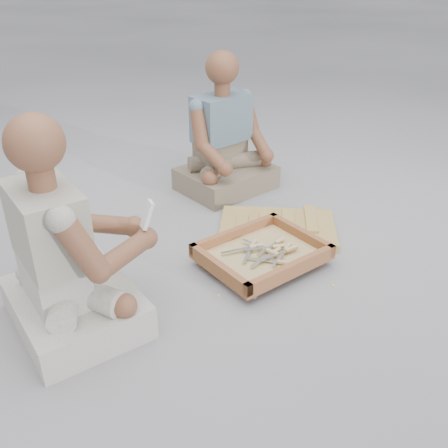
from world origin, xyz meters
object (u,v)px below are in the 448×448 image
object	(u,v)px
companion	(225,146)
carved_panel	(277,228)
craftsman	(66,260)
tool_tray	(262,253)

from	to	relation	value
companion	carved_panel	bearing A→B (deg)	75.85
carved_panel	companion	world-z (taller)	companion
carved_panel	companion	bearing A→B (deg)	100.43
carved_panel	craftsman	world-z (taller)	craftsman
craftsman	companion	world-z (taller)	craftsman
tool_tray	companion	distance (m)	0.97
tool_tray	craftsman	bearing A→B (deg)	-167.47
carved_panel	tool_tray	size ratio (longest dim) A/B	0.92
craftsman	companion	size ratio (longest dim) A/B	1.03
carved_panel	tool_tray	bearing A→B (deg)	-123.69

